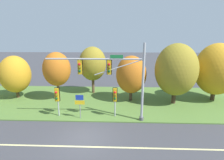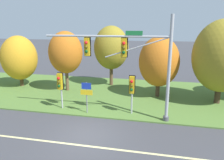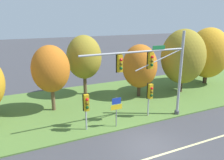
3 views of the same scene
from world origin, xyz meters
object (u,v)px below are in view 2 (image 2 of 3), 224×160
(traffic_signal_mast, at_px, (132,57))
(pedestrian_signal_further_along, at_px, (132,87))
(pedestrian_signal_near_kerb, at_px, (60,83))
(tree_right_far, at_px, (222,56))
(tree_behind_signpost, at_px, (66,53))
(tree_mid_verge, at_px, (111,48))
(route_sign_post, at_px, (87,93))
(tree_left_of_mast, at_px, (19,58))
(tree_tall_centre, at_px, (159,62))

(traffic_signal_mast, bearing_deg, pedestrian_signal_further_along, 95.44)
(pedestrian_signal_near_kerb, height_order, tree_right_far, tree_right_far)
(pedestrian_signal_further_along, height_order, tree_right_far, tree_right_far)
(tree_behind_signpost, relative_size, tree_mid_verge, 0.92)
(route_sign_post, xyz_separation_m, tree_mid_verge, (0.09, 7.98, 2.46))
(tree_left_of_mast, relative_size, tree_mid_verge, 0.84)
(traffic_signal_mast, distance_m, tree_mid_verge, 8.75)
(pedestrian_signal_near_kerb, xyz_separation_m, route_sign_post, (2.22, -0.34, -0.49))
(pedestrian_signal_near_kerb, relative_size, tree_mid_verge, 0.46)
(pedestrian_signal_near_kerb, distance_m, tree_left_of_mast, 8.82)
(pedestrian_signal_further_along, bearing_deg, tree_right_far, 30.23)
(tree_tall_centre, bearing_deg, route_sign_post, -134.88)
(tree_mid_verge, height_order, tree_right_far, tree_right_far)
(pedestrian_signal_further_along, bearing_deg, pedestrian_signal_near_kerb, -179.00)
(tree_left_of_mast, bearing_deg, pedestrian_signal_near_kerb, -36.86)
(pedestrian_signal_near_kerb, height_order, route_sign_post, pedestrian_signal_near_kerb)
(tree_left_of_mast, height_order, tree_mid_verge, tree_mid_verge)
(route_sign_post, relative_size, tree_left_of_mast, 0.44)
(tree_tall_centre, height_order, tree_right_far, tree_right_far)
(traffic_signal_mast, relative_size, tree_behind_signpost, 1.50)
(tree_behind_signpost, bearing_deg, pedestrian_signal_further_along, -33.62)
(pedestrian_signal_further_along, bearing_deg, traffic_signal_mast, -84.56)
(route_sign_post, height_order, tree_behind_signpost, tree_behind_signpost)
(route_sign_post, distance_m, tree_left_of_mast, 10.90)
(pedestrian_signal_near_kerb, bearing_deg, tree_right_far, 18.22)
(pedestrian_signal_near_kerb, distance_m, route_sign_post, 2.30)
(pedestrian_signal_near_kerb, bearing_deg, tree_tall_centre, 33.09)
(tree_right_far, bearing_deg, tree_mid_verge, 159.86)
(pedestrian_signal_further_along, bearing_deg, tree_behind_signpost, 146.38)
(traffic_signal_mast, xyz_separation_m, tree_left_of_mast, (-12.55, 5.75, -1.30))
(pedestrian_signal_further_along, distance_m, tree_right_far, 8.01)
(pedestrian_signal_further_along, relative_size, tree_mid_verge, 0.46)
(traffic_signal_mast, bearing_deg, tree_left_of_mast, 155.37)
(tree_right_far, bearing_deg, route_sign_post, -156.44)
(tree_right_far, bearing_deg, tree_left_of_mast, 176.29)
(tree_left_of_mast, height_order, tree_behind_signpost, tree_behind_signpost)
(pedestrian_signal_further_along, height_order, route_sign_post, pedestrian_signal_further_along)
(route_sign_post, bearing_deg, pedestrian_signal_near_kerb, 171.34)
(traffic_signal_mast, relative_size, tree_tall_centre, 1.60)
(tree_behind_signpost, bearing_deg, tree_right_far, -3.16)
(tree_behind_signpost, bearing_deg, tree_tall_centre, -0.23)
(tree_tall_centre, xyz_separation_m, tree_right_far, (4.92, -0.72, 0.74))
(route_sign_post, relative_size, tree_tall_centre, 0.44)
(tree_left_of_mast, distance_m, tree_right_far, 19.28)
(traffic_signal_mast, distance_m, tree_tall_centre, 5.62)
(pedestrian_signal_near_kerb, height_order, tree_left_of_mast, tree_left_of_mast)
(traffic_signal_mast, height_order, route_sign_post, traffic_signal_mast)
(traffic_signal_mast, distance_m, tree_right_far, 8.06)
(tree_mid_verge, bearing_deg, pedestrian_signal_further_along, -67.24)
(pedestrian_signal_near_kerb, xyz_separation_m, tree_right_far, (12.20, 4.02, 1.89))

